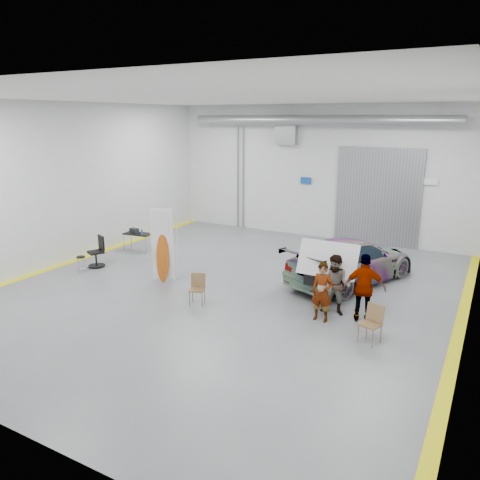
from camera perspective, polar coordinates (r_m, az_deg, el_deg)
The scene contains 13 objects.
ground at distance 15.33m, azimuth -1.38°, elevation -6.01°, with size 16.00×16.00×0.00m, color slate.
room_shell at distance 16.24m, azimuth 3.29°, elevation 9.94°, with size 14.02×16.18×6.01m.
sedan_car at distance 16.23m, azimuth 13.39°, elevation -2.42°, with size 2.12×5.19×1.51m, color silver.
person_a at distance 12.98m, azimuth 9.97°, elevation -6.26°, with size 0.61×0.40×1.67m, color brown.
person_b at distance 13.45m, azimuth 11.62°, elevation -5.40°, with size 0.85×0.66×1.75m, color #45677E.
person_c at distance 13.15m, azimuth 14.94°, elevation -5.68°, with size 1.11×0.46×1.92m, color brown.
surfboard_display at distance 15.96m, azimuth -9.64°, elevation -1.27°, with size 0.73×0.39×2.68m.
folding_chair_near at distance 14.12m, azimuth -5.22°, elevation -6.71°, with size 0.56×0.59×0.92m.
folding_chair_far at distance 12.21m, azimuth 15.54°, elevation -10.70°, with size 0.57×0.60×0.97m.
shop_stool at distance 17.71m, azimuth -18.78°, elevation -2.88°, with size 0.32×0.32×0.62m.
work_table at distance 19.94m, azimuth -12.45°, elevation 0.82°, with size 1.24×0.71×0.97m.
office_chair at distance 18.26m, azimuth -17.01°, elevation -1.57°, with size 0.67×0.70×1.15m.
trunk_lid at distance 13.85m, azimuth 10.90°, elevation -1.92°, with size 1.76×1.07×0.04m, color silver.
Camera 1 is at (7.27, -12.35, 5.45)m, focal length 35.00 mm.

